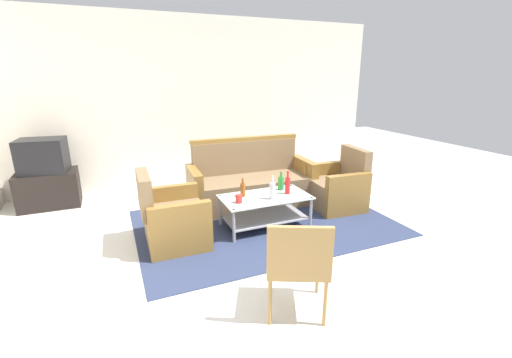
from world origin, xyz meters
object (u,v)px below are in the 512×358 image
at_px(armchair_left, 173,220).
at_px(coffee_table, 265,207).
at_px(bottle_brown, 243,190).
at_px(television, 43,156).
at_px(cup, 239,199).
at_px(wicker_chair, 298,260).
at_px(bottle_red, 288,185).
at_px(bottle_clear, 272,190).
at_px(couch, 251,184).
at_px(armchair_right, 337,188).
at_px(tv_stand, 49,189).
at_px(bottle_green, 281,183).

distance_m(armchair_left, coffee_table, 1.15).
height_order(bottle_brown, television, television).
bearing_deg(cup, wicker_chair, -93.39).
bearing_deg(bottle_red, bottle_clear, -158.82).
height_order(couch, coffee_table, couch).
bearing_deg(cup, couch, 59.64).
bearing_deg(armchair_right, bottle_red, 107.62).
bearing_deg(coffee_table, cup, -168.37).
xyz_separation_m(tv_stand, wicker_chair, (2.13, -3.51, 0.23)).
relative_size(bottle_red, wicker_chair, 0.35).
distance_m(cup, wicker_chair, 1.55).
xyz_separation_m(couch, armchair_right, (1.10, -0.59, -0.03)).
height_order(bottle_clear, cup, bottle_clear).
bearing_deg(bottle_brown, bottle_clear, -37.40).
bearing_deg(couch, armchair_left, 34.42).
bearing_deg(wicker_chair, bottle_red, 89.61).
bearing_deg(bottle_red, armchair_right, 13.55).
xyz_separation_m(couch, bottle_clear, (-0.10, -0.92, 0.21)).
bearing_deg(bottle_red, bottle_brown, 167.32).
relative_size(bottle_green, bottle_brown, 1.04).
distance_m(coffee_table, tv_stand, 3.21).
bearing_deg(bottle_red, wicker_chair, -115.60).
relative_size(bottle_green, bottle_red, 0.82).
bearing_deg(bottle_clear, armchair_right, 15.27).
bearing_deg(cup, bottle_red, 5.09).
xyz_separation_m(couch, cup, (-0.51, -0.88, 0.14)).
xyz_separation_m(television, wicker_chair, (2.13, -3.51, -0.27)).
xyz_separation_m(armchair_left, bottle_clear, (1.19, -0.13, 0.23)).
bearing_deg(bottle_clear, couch, 83.96).
bearing_deg(tv_stand, coffee_table, -35.94).
height_order(coffee_table, wicker_chair, wicker_chair).
relative_size(coffee_table, television, 1.70).
height_order(couch, tv_stand, couch).
relative_size(coffee_table, bottle_red, 3.69).
bearing_deg(bottle_green, television, 149.09).
bearing_deg(bottle_brown, television, 142.80).
relative_size(armchair_right, wicker_chair, 1.01).
height_order(coffee_table, television, television).
bearing_deg(bottle_green, couch, 103.75).
height_order(couch, bottle_brown, couch).
distance_m(couch, bottle_red, 0.86).
xyz_separation_m(couch, television, (-2.74, 1.09, 0.44)).
height_order(couch, television, television).
bearing_deg(armchair_left, tv_stand, -141.17).
bearing_deg(armchair_left, cup, 84.71).
distance_m(bottle_green, bottle_clear, 0.37).
height_order(armchair_right, bottle_red, armchair_right).
relative_size(couch, bottle_clear, 6.20).
bearing_deg(couch, bottle_clear, 86.77).
distance_m(armchair_right, cup, 1.65).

